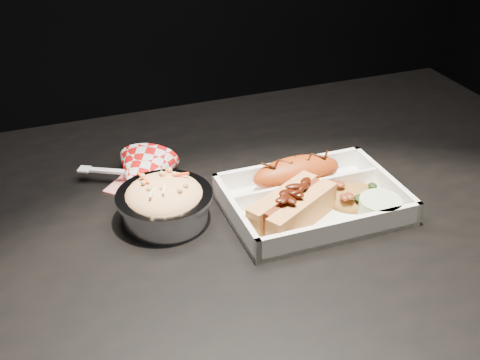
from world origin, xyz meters
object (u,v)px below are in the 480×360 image
object	(u,v)px
fried_pastry	(297,173)
foil_coleslaw_cup	(165,201)
hotdog	(292,206)
dining_table	(252,259)
napkin_fork	(140,175)
food_tray	(312,203)

from	to	relation	value
fried_pastry	foil_coleslaw_cup	distance (m)	0.21
hotdog	foil_coleslaw_cup	bearing A→B (deg)	126.02
dining_table	foil_coleslaw_cup	bearing A→B (deg)	170.93
dining_table	napkin_fork	world-z (taller)	napkin_fork
napkin_fork	foil_coleslaw_cup	bearing A→B (deg)	-55.13
fried_pastry	foil_coleslaw_cup	bearing A→B (deg)	-178.13
dining_table	fried_pastry	world-z (taller)	fried_pastry
foil_coleslaw_cup	food_tray	bearing A→B (deg)	-13.08
fried_pastry	hotdog	size ratio (longest dim) A/B	0.96
foil_coleslaw_cup	napkin_fork	world-z (taller)	foil_coleslaw_cup
food_tray	foil_coleslaw_cup	xyz separation A→B (m)	(-0.21, 0.05, 0.02)
dining_table	hotdog	distance (m)	0.14
napkin_fork	dining_table	bearing A→B (deg)	-14.55
dining_table	napkin_fork	bearing A→B (deg)	136.80
hotdog	dining_table	bearing A→B (deg)	95.27
dining_table	foil_coleslaw_cup	xyz separation A→B (m)	(-0.13, 0.02, 0.12)
foil_coleslaw_cup	fried_pastry	bearing A→B (deg)	1.87
food_tray	napkin_fork	xyz separation A→B (m)	(-0.22, 0.16, 0.01)
hotdog	napkin_fork	size ratio (longest dim) A/B	0.85
food_tray	fried_pastry	xyz separation A→B (m)	(0.00, 0.06, 0.02)
dining_table	foil_coleslaw_cup	distance (m)	0.18
dining_table	food_tray	distance (m)	0.13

